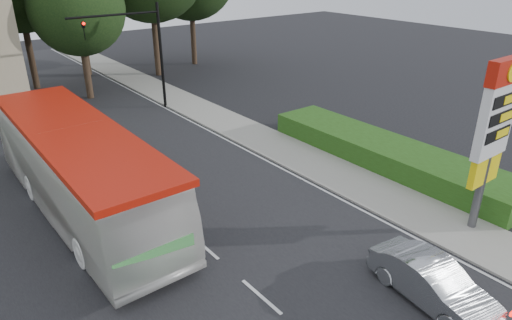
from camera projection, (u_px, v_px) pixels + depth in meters
road_surface at (151, 200)px, 20.42m from camera, size 14.00×80.00×0.02m
sidewalk_right at (292, 153)px, 25.15m from camera, size 3.00×80.00×0.12m
hedge at (387, 154)px, 23.72m from camera, size 3.00×14.00×1.20m
gas_station_pylon at (495, 124)px, 16.52m from camera, size 2.10×0.45×6.85m
traffic_signal_mast at (142, 43)px, 30.31m from camera, size 6.10×0.35×7.20m
transit_bus at (81, 172)px, 18.71m from camera, size 3.48×13.76×3.81m
sedan_silver at (432, 283)px, 14.24m from camera, size 2.02×4.45×1.41m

